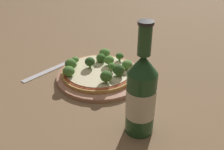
# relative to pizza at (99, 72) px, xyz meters

# --- Properties ---
(ground_plane) EXTENTS (3.00, 3.00, 0.00)m
(ground_plane) POSITION_rel_pizza_xyz_m (0.03, 0.02, -0.02)
(ground_plane) COLOR #846647
(plate) EXTENTS (0.26, 0.26, 0.01)m
(plate) POSITION_rel_pizza_xyz_m (0.01, -0.00, -0.01)
(plate) COLOR tan
(plate) RESTS_ON ground_plane
(pizza) EXTENTS (0.22, 0.22, 0.01)m
(pizza) POSITION_rel_pizza_xyz_m (0.00, 0.00, 0.00)
(pizza) COLOR tan
(pizza) RESTS_ON plate
(broccoli_floret_0) EXTENTS (0.02, 0.02, 0.02)m
(broccoli_floret_0) POSITION_rel_pizza_xyz_m (-0.08, -0.00, 0.02)
(broccoli_floret_0) COLOR #7A9E5B
(broccoli_floret_0) RESTS_ON pizza
(broccoli_floret_1) EXTENTS (0.03, 0.03, 0.03)m
(broccoli_floret_1) POSITION_rel_pizza_xyz_m (0.07, -0.00, 0.02)
(broccoli_floret_1) COLOR #7A9E5B
(broccoli_floret_1) RESTS_ON pizza
(broccoli_floret_2) EXTENTS (0.03, 0.03, 0.03)m
(broccoli_floret_2) POSITION_rel_pizza_xyz_m (-0.02, 0.05, 0.02)
(broccoli_floret_2) COLOR #7A9E5B
(broccoli_floret_2) RESTS_ON pizza
(broccoli_floret_3) EXTENTS (0.03, 0.03, 0.03)m
(broccoli_floret_3) POSITION_rel_pizza_xyz_m (-0.03, 0.00, 0.02)
(broccoli_floret_3) COLOR #7A9E5B
(broccoli_floret_3) RESTS_ON pizza
(broccoli_floret_4) EXTENTS (0.03, 0.03, 0.03)m
(broccoli_floret_4) POSITION_rel_pizza_xyz_m (-0.06, -0.07, 0.02)
(broccoli_floret_4) COLOR #7A9E5B
(broccoli_floret_4) RESTS_ON pizza
(broccoli_floret_5) EXTENTS (0.03, 0.03, 0.03)m
(broccoli_floret_5) POSITION_rel_pizza_xyz_m (0.06, -0.05, 0.02)
(broccoli_floret_5) COLOR #7A9E5B
(broccoli_floret_5) RESTS_ON pizza
(broccoli_floret_6) EXTENTS (0.02, 0.02, 0.02)m
(broccoli_floret_6) POSITION_rel_pizza_xyz_m (0.03, 0.08, 0.02)
(broccoli_floret_6) COLOR #7A9E5B
(broccoli_floret_6) RESTS_ON pizza
(broccoli_floret_7) EXTENTS (0.03, 0.03, 0.03)m
(broccoli_floret_7) POSITION_rel_pizza_xyz_m (0.07, 0.05, 0.02)
(broccoli_floret_7) COLOR #7A9E5B
(broccoli_floret_7) RESTS_ON pizza
(broccoli_floret_8) EXTENTS (0.02, 0.02, 0.02)m
(broccoli_floret_8) POSITION_rel_pizza_xyz_m (0.04, 0.01, 0.02)
(broccoli_floret_8) COLOR #7A9E5B
(broccoli_floret_8) RESTS_ON pizza
(broccoli_floret_9) EXTENTS (0.03, 0.03, 0.03)m
(broccoli_floret_9) POSITION_rel_pizza_xyz_m (-0.03, 0.08, 0.02)
(broccoli_floret_9) COLOR #7A9E5B
(broccoli_floret_9) RESTS_ON pizza
(broccoli_floret_10) EXTENTS (0.03, 0.03, 0.03)m
(broccoli_floret_10) POSITION_rel_pizza_xyz_m (0.01, 0.04, 0.02)
(broccoli_floret_10) COLOR #7A9E5B
(broccoli_floret_10) RESTS_ON pizza
(broccoli_floret_11) EXTENTS (0.03, 0.03, 0.03)m
(broccoli_floret_11) POSITION_rel_pizza_xyz_m (-0.07, -0.04, 0.02)
(broccoli_floret_11) COLOR #7A9E5B
(broccoli_floret_11) RESTS_ON pizza
(beer_bottle) EXTENTS (0.06, 0.06, 0.25)m
(beer_bottle) POSITION_rel_pizza_xyz_m (0.20, -0.15, 0.07)
(beer_bottle) COLOR #234C28
(beer_bottle) RESTS_ON ground_plane
(fork) EXTENTS (0.06, 0.17, 0.00)m
(fork) POSITION_rel_pizza_xyz_m (-0.16, -0.05, -0.02)
(fork) COLOR silver
(fork) RESTS_ON ground_plane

